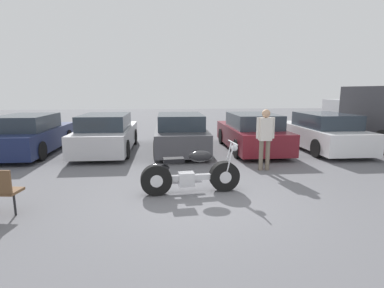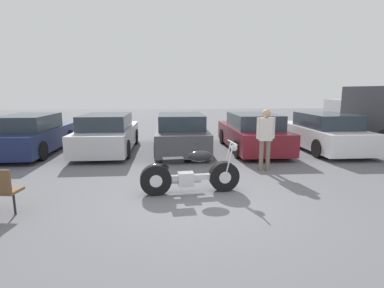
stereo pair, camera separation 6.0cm
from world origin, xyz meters
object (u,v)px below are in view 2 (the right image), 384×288
object	(u,v)px
parked_car_navy	(32,135)
person_standing	(266,134)
parked_car_white	(323,133)
parked_car_silver	(108,134)
parked_car_maroon	(252,133)
parked_car_dark_grey	(181,133)
motorcycle	(189,174)

from	to	relation	value
parked_car_navy	person_standing	size ratio (longest dim) A/B	2.59
parked_car_navy	parked_car_white	distance (m)	10.69
parked_car_silver	parked_car_maroon	world-z (taller)	same
parked_car_maroon	person_standing	world-z (taller)	person_standing
parked_car_navy	person_standing	world-z (taller)	person_standing
parked_car_navy	parked_car_dark_grey	distance (m)	5.34
parked_car_white	parked_car_dark_grey	bearing A→B (deg)	177.17
person_standing	parked_car_silver	bearing A→B (deg)	147.89
parked_car_silver	parked_car_maroon	distance (m)	5.35
parked_car_navy	parked_car_white	world-z (taller)	same
motorcycle	parked_car_dark_grey	world-z (taller)	parked_car_dark_grey
parked_car_maroon	parked_car_white	world-z (taller)	same
motorcycle	person_standing	xyz separation A→B (m)	(2.25, 1.71, 0.60)
motorcycle	person_standing	size ratio (longest dim) A/B	1.28
parked_car_dark_grey	parked_car_maroon	world-z (taller)	same
motorcycle	parked_car_navy	size ratio (longest dim) A/B	0.49
parked_car_navy	motorcycle	bearing A→B (deg)	-41.75
motorcycle	parked_car_white	distance (m)	6.95
parked_car_silver	person_standing	size ratio (longest dim) A/B	2.59
motorcycle	parked_car_maroon	world-z (taller)	parked_car_maroon
parked_car_silver	person_standing	bearing A→B (deg)	-32.11
parked_car_navy	parked_car_white	xyz separation A→B (m)	(10.68, -0.34, 0.00)
person_standing	motorcycle	bearing A→B (deg)	-142.81
parked_car_navy	parked_car_silver	distance (m)	2.67
parked_car_white	person_standing	xyz separation A→B (m)	(-3.12, -2.70, 0.37)
parked_car_maroon	parked_car_white	xyz separation A→B (m)	(2.67, -0.16, 0.00)
motorcycle	parked_car_navy	distance (m)	7.12
parked_car_dark_grey	parked_car_silver	bearing A→B (deg)	177.74
parked_car_navy	parked_car_dark_grey	world-z (taller)	same
parked_car_maroon	parked_car_white	size ratio (longest dim) A/B	1.00
person_standing	parked_car_white	bearing A→B (deg)	40.84
person_standing	parked_car_maroon	bearing A→B (deg)	81.02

